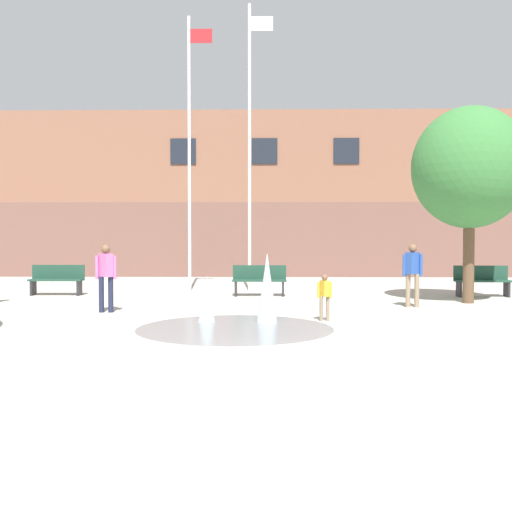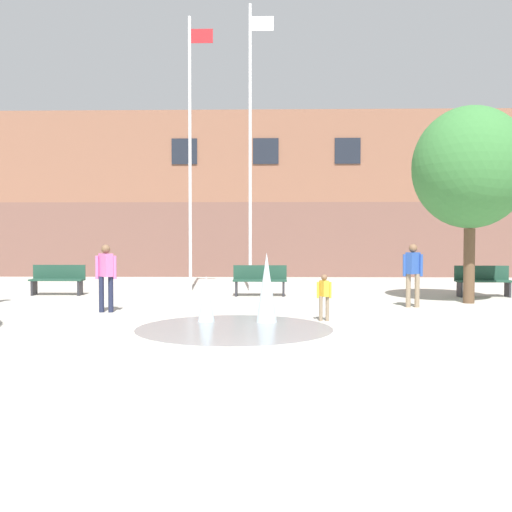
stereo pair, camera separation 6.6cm
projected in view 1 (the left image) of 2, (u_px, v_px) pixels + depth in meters
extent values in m
plane|color=#B2ADA3|center=(257.00, 370.00, 8.04)|extent=(100.00, 100.00, 0.00)
cube|color=brown|center=(265.00, 239.00, 28.78)|extent=(36.00, 6.00, 3.24)
cube|color=brown|center=(265.00, 164.00, 28.66)|extent=(36.00, 6.00, 3.96)
cube|color=#1E232D|center=(183.00, 151.00, 25.70)|extent=(1.10, 0.06, 1.10)
cube|color=#1E232D|center=(265.00, 151.00, 25.63)|extent=(1.10, 0.06, 1.10)
cube|color=#1E232D|center=(346.00, 151.00, 25.56)|extent=(1.10, 0.06, 1.10)
cylinder|color=gray|center=(235.00, 328.00, 11.60)|extent=(3.82, 3.82, 0.01)
cone|color=silver|center=(267.00, 287.00, 12.41)|extent=(0.43, 0.43, 1.45)
cone|color=silver|center=(207.00, 299.00, 12.51)|extent=(0.35, 0.35, 0.96)
cube|color=#28282D|center=(33.00, 288.00, 18.00)|extent=(0.06, 0.40, 0.44)
cube|color=#28282D|center=(79.00, 288.00, 17.97)|extent=(0.06, 0.40, 0.44)
cube|color=#1E4233|center=(56.00, 280.00, 17.97)|extent=(1.60, 0.44, 0.05)
cube|color=#1E4233|center=(58.00, 272.00, 18.17)|extent=(1.60, 0.04, 0.42)
cube|color=#28282D|center=(236.00, 289.00, 17.77)|extent=(0.06, 0.40, 0.44)
cube|color=#28282D|center=(283.00, 289.00, 17.75)|extent=(0.06, 0.40, 0.44)
cube|color=#1E4233|center=(259.00, 280.00, 17.75)|extent=(1.60, 0.44, 0.05)
cube|color=#1E4233|center=(259.00, 272.00, 17.94)|extent=(1.60, 0.04, 0.42)
cube|color=#28282D|center=(459.00, 289.00, 17.58)|extent=(0.06, 0.40, 0.44)
cube|color=#28282D|center=(507.00, 289.00, 17.55)|extent=(0.06, 0.40, 0.44)
cube|color=#1E4233|center=(483.00, 281.00, 17.55)|extent=(1.60, 0.44, 0.05)
cube|color=#1E4233|center=(481.00, 273.00, 17.75)|extent=(1.60, 0.04, 0.42)
cylinder|color=#89755B|center=(408.00, 291.00, 15.01)|extent=(0.12, 0.12, 0.84)
cylinder|color=#89755B|center=(417.00, 291.00, 15.01)|extent=(0.12, 0.12, 0.84)
cube|color=#284C9E|center=(413.00, 263.00, 14.99)|extent=(0.39, 0.37, 0.54)
sphere|color=brown|center=(413.00, 248.00, 14.98)|extent=(0.21, 0.21, 0.21)
cylinder|color=#284C9E|center=(404.00, 265.00, 14.99)|extent=(0.08, 0.08, 0.55)
cylinder|color=#284C9E|center=(421.00, 265.00, 14.99)|extent=(0.08, 0.08, 0.55)
cylinder|color=#1E233D|center=(101.00, 294.00, 14.01)|extent=(0.12, 0.12, 0.84)
cylinder|color=#1E233D|center=(111.00, 294.00, 14.00)|extent=(0.12, 0.12, 0.84)
cube|color=pink|center=(106.00, 265.00, 13.98)|extent=(0.38, 0.38, 0.54)
sphere|color=brown|center=(106.00, 249.00, 13.97)|extent=(0.21, 0.21, 0.21)
cylinder|color=pink|center=(97.00, 267.00, 13.99)|extent=(0.08, 0.08, 0.55)
cylinder|color=pink|center=(115.00, 267.00, 13.98)|extent=(0.08, 0.08, 0.55)
cylinder|color=#89755B|center=(321.00, 309.00, 12.60)|extent=(0.07, 0.07, 0.52)
cylinder|color=#89755B|center=(328.00, 309.00, 12.60)|extent=(0.07, 0.07, 0.52)
cube|color=gold|center=(325.00, 288.00, 12.58)|extent=(0.20, 0.24, 0.33)
sphere|color=brown|center=(325.00, 277.00, 12.58)|extent=(0.13, 0.13, 0.13)
cylinder|color=gold|center=(318.00, 290.00, 12.59)|extent=(0.05, 0.05, 0.34)
cylinder|color=gold|center=(331.00, 290.00, 12.58)|extent=(0.05, 0.05, 0.34)
cylinder|color=silver|center=(189.00, 155.00, 19.27)|extent=(0.10, 0.10, 8.81)
cube|color=#B21E23|center=(201.00, 36.00, 19.13)|extent=(0.70, 0.02, 0.45)
cylinder|color=silver|center=(250.00, 149.00, 19.22)|extent=(0.10, 0.10, 9.19)
cube|color=silver|center=(262.00, 24.00, 19.08)|extent=(0.70, 0.02, 0.45)
cylinder|color=brown|center=(469.00, 266.00, 15.93)|extent=(0.29, 0.29, 1.99)
ellipsoid|color=#387538|center=(470.00, 167.00, 15.84)|extent=(3.03, 3.03, 3.22)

